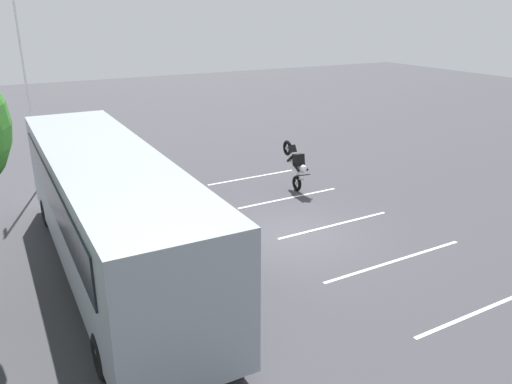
{
  "coord_description": "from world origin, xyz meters",
  "views": [
    {
      "loc": [
        -12.01,
        7.68,
        6.54
      ],
      "look_at": [
        1.21,
        0.56,
        1.1
      ],
      "focal_mm": 35.5,
      "sensor_mm": 36.0,
      "label": 1
    }
  ],
  "objects_px": {
    "spectator_left": "(215,231)",
    "spectator_centre": "(210,218)",
    "spectator_far_right": "(169,195)",
    "parked_motorcycle_silver": "(177,242)",
    "stunt_motorcycle": "(295,163)",
    "spectator_right": "(195,206)",
    "tour_bus": "(109,215)",
    "spectator_far_left": "(244,250)",
    "flagpole": "(27,92)"
  },
  "relations": [
    {
      "from": "tour_bus",
      "to": "parked_motorcycle_silver",
      "type": "height_order",
      "value": "tour_bus"
    },
    {
      "from": "spectator_left",
      "to": "spectator_centre",
      "type": "relative_size",
      "value": 1.04
    },
    {
      "from": "tour_bus",
      "to": "spectator_centre",
      "type": "bearing_deg",
      "value": -90.4
    },
    {
      "from": "spectator_right",
      "to": "spectator_centre",
      "type": "bearing_deg",
      "value": -177.65
    },
    {
      "from": "spectator_far_right",
      "to": "tour_bus",
      "type": "bearing_deg",
      "value": 134.27
    },
    {
      "from": "parked_motorcycle_silver",
      "to": "spectator_far_right",
      "type": "bearing_deg",
      "value": -14.31
    },
    {
      "from": "spectator_centre",
      "to": "stunt_motorcycle",
      "type": "distance_m",
      "value": 5.95
    },
    {
      "from": "spectator_left",
      "to": "spectator_centre",
      "type": "bearing_deg",
      "value": -14.67
    },
    {
      "from": "spectator_far_left",
      "to": "spectator_left",
      "type": "relative_size",
      "value": 0.97
    },
    {
      "from": "spectator_right",
      "to": "parked_motorcycle_silver",
      "type": "bearing_deg",
      "value": 135.3
    },
    {
      "from": "tour_bus",
      "to": "stunt_motorcycle",
      "type": "bearing_deg",
      "value": -66.89
    },
    {
      "from": "parked_motorcycle_silver",
      "to": "spectator_left",
      "type": "bearing_deg",
      "value": -143.41
    },
    {
      "from": "spectator_left",
      "to": "spectator_far_left",
      "type": "bearing_deg",
      "value": -172.48
    },
    {
      "from": "tour_bus",
      "to": "spectator_far_left",
      "type": "distance_m",
      "value": 3.56
    },
    {
      "from": "tour_bus",
      "to": "stunt_motorcycle",
      "type": "height_order",
      "value": "tour_bus"
    },
    {
      "from": "spectator_far_left",
      "to": "stunt_motorcycle",
      "type": "distance_m",
      "value": 7.5
    },
    {
      "from": "spectator_centre",
      "to": "spectator_far_right",
      "type": "bearing_deg",
      "value": 10.66
    },
    {
      "from": "spectator_far_left",
      "to": "spectator_far_right",
      "type": "relative_size",
      "value": 1.0
    },
    {
      "from": "stunt_motorcycle",
      "to": "flagpole",
      "type": "bearing_deg",
      "value": 58.36
    },
    {
      "from": "spectator_left",
      "to": "spectator_far_right",
      "type": "distance_m",
      "value": 3.23
    },
    {
      "from": "spectator_far_right",
      "to": "flagpole",
      "type": "height_order",
      "value": "flagpole"
    },
    {
      "from": "parked_motorcycle_silver",
      "to": "spectator_centre",
      "type": "bearing_deg",
      "value": -92.55
    },
    {
      "from": "parked_motorcycle_silver",
      "to": "flagpole",
      "type": "distance_m",
      "value": 9.44
    },
    {
      "from": "spectator_centre",
      "to": "spectator_left",
      "type": "bearing_deg",
      "value": 165.33
    },
    {
      "from": "tour_bus",
      "to": "spectator_left",
      "type": "xyz_separation_m",
      "value": [
        -0.98,
        -2.48,
        -0.59
      ]
    },
    {
      "from": "flagpole",
      "to": "spectator_right",
      "type": "bearing_deg",
      "value": -154.83
    },
    {
      "from": "spectator_right",
      "to": "spectator_far_right",
      "type": "bearing_deg",
      "value": 17.01
    },
    {
      "from": "parked_motorcycle_silver",
      "to": "tour_bus",
      "type": "bearing_deg",
      "value": 90.83
    },
    {
      "from": "spectator_right",
      "to": "flagpole",
      "type": "relative_size",
      "value": 0.24
    },
    {
      "from": "spectator_far_left",
      "to": "parked_motorcycle_silver",
      "type": "relative_size",
      "value": 0.84
    },
    {
      "from": "spectator_left",
      "to": "spectator_right",
      "type": "bearing_deg",
      "value": -6.08
    },
    {
      "from": "tour_bus",
      "to": "spectator_far_right",
      "type": "distance_m",
      "value": 3.28
    },
    {
      "from": "flagpole",
      "to": "stunt_motorcycle",
      "type": "bearing_deg",
      "value": -121.64
    },
    {
      "from": "spectator_centre",
      "to": "spectator_far_right",
      "type": "distance_m",
      "value": 2.31
    },
    {
      "from": "spectator_far_left",
      "to": "spectator_right",
      "type": "distance_m",
      "value": 3.28
    },
    {
      "from": "tour_bus",
      "to": "flagpole",
      "type": "bearing_deg",
      "value": 5.72
    },
    {
      "from": "spectator_centre",
      "to": "spectator_right",
      "type": "relative_size",
      "value": 0.98
    },
    {
      "from": "spectator_centre",
      "to": "stunt_motorcycle",
      "type": "height_order",
      "value": "stunt_motorcycle"
    },
    {
      "from": "spectator_centre",
      "to": "stunt_motorcycle",
      "type": "relative_size",
      "value": 0.9
    },
    {
      "from": "spectator_right",
      "to": "parked_motorcycle_silver",
      "type": "relative_size",
      "value": 0.85
    },
    {
      "from": "spectator_far_right",
      "to": "spectator_far_left",
      "type": "bearing_deg",
      "value": -175.6
    },
    {
      "from": "spectator_far_left",
      "to": "spectator_far_right",
      "type": "xyz_separation_m",
      "value": [
        4.54,
        0.35,
        -0.0
      ]
    },
    {
      "from": "spectator_left",
      "to": "flagpole",
      "type": "height_order",
      "value": "flagpole"
    },
    {
      "from": "spectator_left",
      "to": "spectator_far_right",
      "type": "bearing_deg",
      "value": 3.13
    },
    {
      "from": "spectator_far_left",
      "to": "spectator_left",
      "type": "bearing_deg",
      "value": 7.52
    },
    {
      "from": "parked_motorcycle_silver",
      "to": "stunt_motorcycle",
      "type": "height_order",
      "value": "stunt_motorcycle"
    },
    {
      "from": "spectator_far_right",
      "to": "spectator_right",
      "type": "bearing_deg",
      "value": -162.99
    },
    {
      "from": "spectator_far_right",
      "to": "parked_motorcycle_silver",
      "type": "height_order",
      "value": "spectator_far_right"
    },
    {
      "from": "spectator_far_right",
      "to": "spectator_centre",
      "type": "bearing_deg",
      "value": -169.34
    },
    {
      "from": "spectator_centre",
      "to": "spectator_far_left",
      "type": "bearing_deg",
      "value": 178.05
    }
  ]
}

